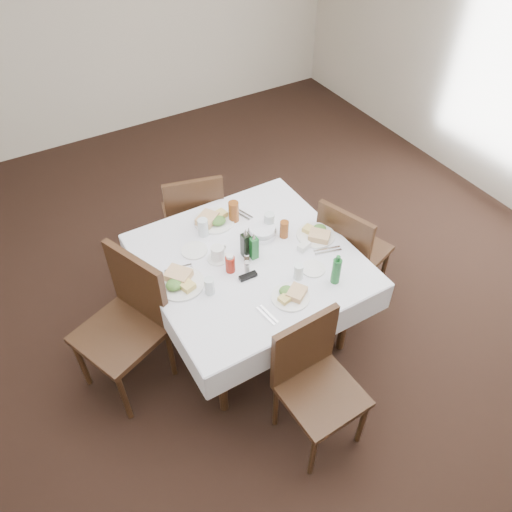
{
  "coord_description": "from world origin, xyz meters",
  "views": [
    {
      "loc": [
        -1.15,
        -2.0,
        3.1
      ],
      "look_at": [
        0.06,
        0.05,
        0.8
      ],
      "focal_mm": 35.0,
      "sensor_mm": 36.0,
      "label": 1
    }
  ],
  "objects_px": {
    "chair_south": "(313,376)",
    "ketchup_bottle": "(230,264)",
    "green_bottle": "(336,271)",
    "water_s": "(299,272)",
    "chair_east": "(349,249)",
    "water_n": "(203,227)",
    "water_w": "(209,286)",
    "oil_cruet_green": "(254,247)",
    "coffee_mug": "(218,254)",
    "oil_cruet_dark": "(246,244)",
    "dining_table": "(250,266)",
    "bread_basket": "(262,232)",
    "chair_north": "(194,215)",
    "chair_west": "(129,316)",
    "water_e": "(269,222)"
  },
  "relations": [
    {
      "from": "chair_west",
      "to": "chair_east",
      "type": "bearing_deg",
      "value": -6.06
    },
    {
      "from": "water_e",
      "to": "ketchup_bottle",
      "type": "xyz_separation_m",
      "value": [
        -0.44,
        -0.23,
        -0.0
      ]
    },
    {
      "from": "water_s",
      "to": "dining_table",
      "type": "bearing_deg",
      "value": 119.66
    },
    {
      "from": "chair_south",
      "to": "chair_west",
      "type": "bearing_deg",
      "value": 130.19
    },
    {
      "from": "ketchup_bottle",
      "to": "coffee_mug",
      "type": "distance_m",
      "value": 0.14
    },
    {
      "from": "chair_south",
      "to": "water_w",
      "type": "bearing_deg",
      "value": 113.26
    },
    {
      "from": "chair_north",
      "to": "bread_basket",
      "type": "bearing_deg",
      "value": -72.22
    },
    {
      "from": "chair_north",
      "to": "ketchup_bottle",
      "type": "distance_m",
      "value": 0.94
    },
    {
      "from": "oil_cruet_green",
      "to": "coffee_mug",
      "type": "xyz_separation_m",
      "value": [
        -0.21,
        0.11,
        -0.04
      ]
    },
    {
      "from": "chair_south",
      "to": "chair_west",
      "type": "xyz_separation_m",
      "value": [
        -0.79,
        0.94,
        0.06
      ]
    },
    {
      "from": "dining_table",
      "to": "water_w",
      "type": "bearing_deg",
      "value": -159.13
    },
    {
      "from": "water_n",
      "to": "ketchup_bottle",
      "type": "xyz_separation_m",
      "value": [
        -0.01,
        -0.41,
        -0.0
      ]
    },
    {
      "from": "oil_cruet_dark",
      "to": "green_bottle",
      "type": "xyz_separation_m",
      "value": [
        0.37,
        -0.5,
        -0.0
      ]
    },
    {
      "from": "chair_east",
      "to": "chair_west",
      "type": "xyz_separation_m",
      "value": [
        -1.65,
        0.18,
        0.05
      ]
    },
    {
      "from": "water_w",
      "to": "ketchup_bottle",
      "type": "bearing_deg",
      "value": 26.91
    },
    {
      "from": "water_n",
      "to": "coffee_mug",
      "type": "bearing_deg",
      "value": -95.28
    },
    {
      "from": "water_w",
      "to": "ketchup_bottle",
      "type": "relative_size",
      "value": 0.85
    },
    {
      "from": "ketchup_bottle",
      "to": "green_bottle",
      "type": "distance_m",
      "value": 0.68
    },
    {
      "from": "chair_west",
      "to": "water_e",
      "type": "bearing_deg",
      "value": 5.41
    },
    {
      "from": "water_s",
      "to": "bread_basket",
      "type": "bearing_deg",
      "value": 88.43
    },
    {
      "from": "dining_table",
      "to": "water_e",
      "type": "relative_size",
      "value": 10.12
    },
    {
      "from": "green_bottle",
      "to": "oil_cruet_dark",
      "type": "bearing_deg",
      "value": 126.41
    },
    {
      "from": "chair_east",
      "to": "ketchup_bottle",
      "type": "height_order",
      "value": "chair_east"
    },
    {
      "from": "chair_east",
      "to": "coffee_mug",
      "type": "bearing_deg",
      "value": 168.87
    },
    {
      "from": "chair_east",
      "to": "water_e",
      "type": "height_order",
      "value": "chair_east"
    },
    {
      "from": "green_bottle",
      "to": "water_s",
      "type": "bearing_deg",
      "value": 141.94
    },
    {
      "from": "water_s",
      "to": "water_e",
      "type": "xyz_separation_m",
      "value": [
        0.09,
        0.51,
        0.01
      ]
    },
    {
      "from": "chair_north",
      "to": "chair_west",
      "type": "height_order",
      "value": "chair_west"
    },
    {
      "from": "water_n",
      "to": "water_w",
      "type": "bearing_deg",
      "value": -112.09
    },
    {
      "from": "water_s",
      "to": "water_w",
      "type": "height_order",
      "value": "water_w"
    },
    {
      "from": "chair_south",
      "to": "chair_east",
      "type": "distance_m",
      "value": 1.15
    },
    {
      "from": "bread_basket",
      "to": "oil_cruet_dark",
      "type": "xyz_separation_m",
      "value": [
        -0.2,
        -0.12,
        0.07
      ]
    },
    {
      "from": "chair_east",
      "to": "coffee_mug",
      "type": "xyz_separation_m",
      "value": [
        -0.99,
        0.19,
        0.27
      ]
    },
    {
      "from": "chair_south",
      "to": "coffee_mug",
      "type": "relative_size",
      "value": 6.14
    },
    {
      "from": "water_w",
      "to": "oil_cruet_dark",
      "type": "xyz_separation_m",
      "value": [
        0.36,
        0.18,
        0.04
      ]
    },
    {
      "from": "chair_south",
      "to": "ketchup_bottle",
      "type": "distance_m",
      "value": 0.88
    },
    {
      "from": "water_n",
      "to": "water_e",
      "type": "height_order",
      "value": "water_e"
    },
    {
      "from": "water_n",
      "to": "water_w",
      "type": "distance_m",
      "value": 0.55
    },
    {
      "from": "green_bottle",
      "to": "bread_basket",
      "type": "bearing_deg",
      "value": 105.54
    },
    {
      "from": "chair_south",
      "to": "oil_cruet_dark",
      "type": "height_order",
      "value": "oil_cruet_dark"
    },
    {
      "from": "dining_table",
      "to": "ketchup_bottle",
      "type": "height_order",
      "value": "ketchup_bottle"
    },
    {
      "from": "water_w",
      "to": "oil_cruet_green",
      "type": "distance_m",
      "value": 0.42
    },
    {
      "from": "chair_east",
      "to": "water_n",
      "type": "bearing_deg",
      "value": 154.22
    },
    {
      "from": "water_w",
      "to": "oil_cruet_dark",
      "type": "bearing_deg",
      "value": 26.53
    },
    {
      "from": "coffee_mug",
      "to": "chair_west",
      "type": "bearing_deg",
      "value": -178.42
    },
    {
      "from": "water_s",
      "to": "green_bottle",
      "type": "xyz_separation_m",
      "value": [
        0.18,
        -0.14,
        0.04
      ]
    },
    {
      "from": "dining_table",
      "to": "oil_cruet_dark",
      "type": "relative_size",
      "value": 5.98
    },
    {
      "from": "dining_table",
      "to": "oil_cruet_green",
      "type": "relative_size",
      "value": 6.39
    },
    {
      "from": "water_w",
      "to": "green_bottle",
      "type": "height_order",
      "value": "green_bottle"
    },
    {
      "from": "water_w",
      "to": "green_bottle",
      "type": "bearing_deg",
      "value": -23.68
    }
  ]
}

